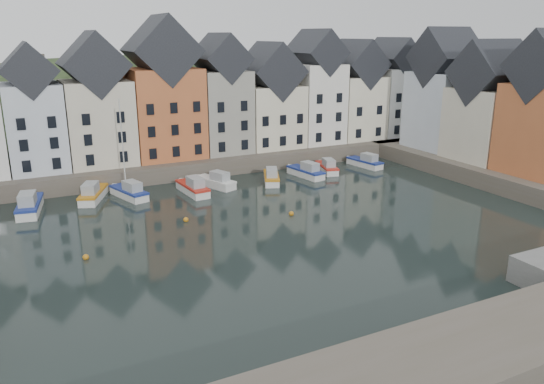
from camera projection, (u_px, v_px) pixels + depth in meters
ground at (259, 242)px, 46.16m from camera, size 260.00×260.00×0.00m
far_quay at (163, 160)px, 71.53m from camera, size 90.00×16.00×2.00m
right_quay at (522, 174)px, 64.43m from camera, size 14.00×54.00×2.00m
hillside at (131, 231)px, 99.20m from camera, size 153.60×70.40×64.00m
far_terrace at (188, 102)px, 68.95m from camera, size 72.37×8.16×17.78m
right_terrace at (491, 105)px, 66.07m from camera, size 8.30×24.25×16.36m
mooring_buoys at (195, 228)px, 48.95m from camera, size 20.50×5.50×0.50m
boat_b at (29, 206)px, 53.53m from camera, size 3.10×6.73×2.49m
boat_c at (93, 194)px, 57.59m from camera, size 4.09×6.27×2.31m
boat_d at (130, 192)px, 58.34m from camera, size 3.38×6.05×11.05m
boat_e at (193, 188)px, 59.91m from camera, size 2.29×6.09×2.29m
boat_f at (216, 182)px, 62.53m from camera, size 3.67×5.92×2.17m
boat_g at (271, 177)px, 64.48m from camera, size 3.86×5.81×2.15m
boat_h at (307, 172)px, 67.02m from camera, size 2.65×5.96×2.21m
boat_i at (327, 167)px, 69.40m from camera, size 3.01×5.62×2.06m
boat_j at (366, 162)px, 72.11m from camera, size 2.56×5.72×2.12m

